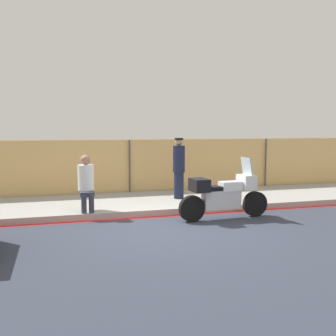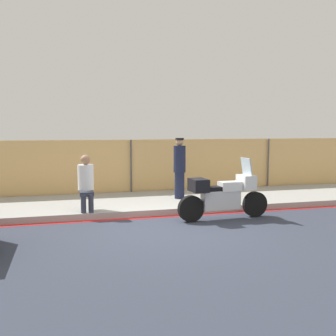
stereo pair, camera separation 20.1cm
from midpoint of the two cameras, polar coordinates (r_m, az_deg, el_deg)
ground_plane at (r=8.54m, az=0.11°, el=-8.90°), size 120.00×120.00×0.00m
sidewalk at (r=11.12m, az=-3.56°, el=-5.04°), size 35.67×2.94×0.16m
curb_paint_stripe at (r=9.64m, az=-1.71°, el=-7.17°), size 35.67×0.18×0.01m
storefront_fence at (r=12.52m, az=-4.99°, el=-0.01°), size 33.88×0.17×1.81m
motorcycle at (r=9.46m, az=8.60°, el=-3.90°), size 2.32×0.60×1.46m
officer_standing at (r=11.20m, az=2.20°, el=0.08°), size 0.34×0.34×1.73m
person_seated_on_curb at (r=9.82m, az=-11.26°, el=-1.67°), size 0.39×0.70×1.35m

